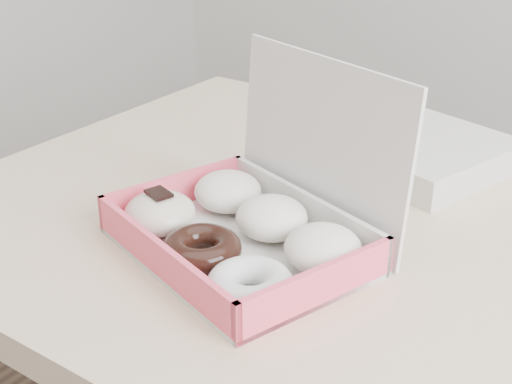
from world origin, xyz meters
The scene contains 3 objects.
table centered at (0.00, 0.00, 0.67)m, with size 1.20×0.80×0.75m.
donut_box centered at (-0.14, -0.13, 0.78)m, with size 0.34×0.31×0.21m.
newspapers centered at (-0.10, 0.22, 0.77)m, with size 0.27×0.22×0.04m, color silver.
Camera 1 is at (0.28, -0.72, 1.17)m, focal length 50.00 mm.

